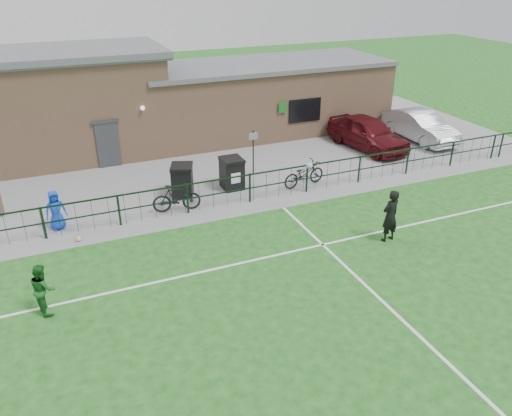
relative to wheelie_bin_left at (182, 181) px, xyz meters
name	(u,v)px	position (x,y,z in m)	size (l,w,h in m)	color
ground	(332,334)	(1.25, -9.63, -0.62)	(90.00, 90.00, 0.00)	#185318
paving_strip	(187,159)	(1.25, 3.87, -0.61)	(34.00, 13.00, 0.02)	gray
pitch_line_touch	(228,208)	(1.25, -1.83, -0.62)	(28.00, 0.10, 0.01)	white
pitch_line_mid	(268,257)	(1.25, -5.63, -0.62)	(28.00, 0.10, 0.01)	white
pitch_line_perp	(397,315)	(3.25, -9.63, -0.62)	(0.10, 16.00, 0.01)	white
perimeter_fence	(226,192)	(1.25, -1.63, -0.02)	(28.00, 0.10, 1.20)	black
wheelie_bin_left	(182,181)	(0.00, 0.00, 0.00)	(0.80, 0.91, 1.21)	black
wheelie_bin_right	(232,174)	(2.08, -0.09, 0.01)	(0.81, 0.92, 1.23)	black
sign_post	(253,153)	(3.47, 0.96, 0.40)	(0.06, 0.06, 2.00)	black
car_maroon	(368,133)	(10.07, 1.94, 0.20)	(1.90, 4.73, 1.61)	#4F0E13
car_silver	(420,126)	(13.33, 1.96, 0.15)	(1.60, 4.59, 1.51)	#AAADB2
bicycle_d	(177,198)	(-0.58, -1.30, -0.06)	(0.51, 1.81, 1.09)	black
bicycle_e	(304,174)	(4.94, -1.03, -0.08)	(0.69, 1.99, 1.05)	black
spectator_child	(56,210)	(-4.81, -1.06, 0.12)	(0.71, 0.46, 1.45)	blue
goalkeeper_kick	(388,215)	(5.41, -6.14, 0.31)	(1.96, 3.36, 1.97)	black
outfield_player	(43,289)	(-5.37, -5.81, 0.10)	(0.70, 0.55, 1.45)	#195A21
ball_ground	(78,239)	(-4.25, -2.24, -0.52)	(0.20, 0.20, 0.20)	white
clubhouse	(151,101)	(0.37, 6.87, 1.60)	(24.25, 5.40, 4.96)	tan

